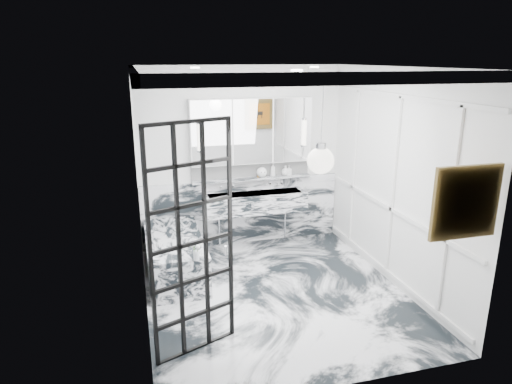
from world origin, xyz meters
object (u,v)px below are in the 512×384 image
object	(u,v)px
crittall_door	(193,243)
bathtub	(175,255)
trough_sink	(255,202)
mirror_cabinet	(252,131)

from	to	relation	value
crittall_door	bathtub	size ratio (longest dim) A/B	1.43
trough_sink	mirror_cabinet	size ratio (longest dim) A/B	0.84
bathtub	mirror_cabinet	bearing A→B (deg)	32.06
crittall_door	bathtub	xyz separation A→B (m)	(-0.04, 1.78, -0.90)
mirror_cabinet	bathtub	xyz separation A→B (m)	(-1.32, -0.83, -1.54)
crittall_door	mirror_cabinet	size ratio (longest dim) A/B	1.24
crittall_door	trough_sink	bearing A→B (deg)	40.26
bathtub	crittall_door	bearing A→B (deg)	-88.62
crittall_door	trough_sink	size ratio (longest dim) A/B	1.47
mirror_cabinet	trough_sink	bearing A→B (deg)	-90.00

